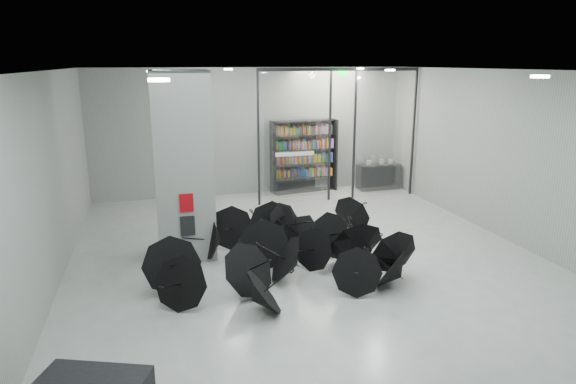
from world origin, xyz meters
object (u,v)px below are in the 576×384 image
object	(u,v)px
column	(183,166)
bookshelf	(304,156)
umbrella_cluster	(288,253)
shop_counter	(378,177)

from	to	relation	value
column	bookshelf	xyz separation A→B (m)	(4.17, 4.75, -0.82)
column	umbrella_cluster	distance (m)	2.92
shop_counter	bookshelf	bearing A→B (deg)	170.14
column	shop_counter	size ratio (longest dim) A/B	2.85
column	shop_counter	xyz separation A→B (m)	(6.69, 4.39, -1.58)
shop_counter	column	bearing A→B (deg)	-148.37
bookshelf	umbrella_cluster	bearing A→B (deg)	-118.93
column	shop_counter	world-z (taller)	column
bookshelf	umbrella_cluster	xyz separation A→B (m)	(-2.18, -6.06, -0.87)
bookshelf	shop_counter	size ratio (longest dim) A/B	1.67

